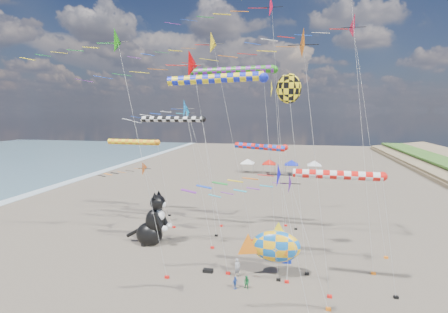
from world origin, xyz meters
The scene contains 27 objects.
delta_kite_0 centered at (-3.80, 17.46, 21.01)m, with size 12.09×2.40×22.52m.
delta_kite_1 centered at (-5.16, 9.25, 18.04)m, with size 13.57×2.49×19.59m.
delta_kite_2 centered at (-7.32, 14.65, 14.32)m, with size 9.80×2.11×15.69m.
delta_kite_4 centered at (2.66, 0.93, 10.32)m, with size 7.99×1.61×11.54m.
delta_kite_5 centered at (3.38, 5.18, 8.74)m, with size 8.59×1.64×9.96m.
delta_kite_6 centered at (-9.16, 21.67, 13.81)m, with size 11.18×2.09×15.18m.
delta_kite_7 centered at (8.49, 15.62, 21.96)m, with size 13.93×2.51×23.51m.
delta_kite_8 centered at (-0.32, 23.40, 25.92)m, with size 15.35×2.88×27.63m.
delta_kite_9 centered at (-12.85, 20.04, 7.05)m, with size 8.26×1.85×8.32m.
delta_kite_10 centered at (-10.77, 7.48, 19.80)m, with size 12.43×2.23×21.24m.
delta_kite_11 centered at (3.83, 7.00, 18.89)m, with size 11.49×2.45×20.39m.
windsock_0 centered at (-8.84, 18.24, 13.32)m, with size 9.10×0.68×13.74m.
windsock_1 centered at (-1.53, 8.92, 16.88)m, with size 9.60×0.79×17.35m.
windsock_2 centered at (-16.64, 24.57, 10.06)m, with size 8.72×0.79×10.50m.
windsock_3 centered at (-1.59, 16.92, 18.39)m, with size 10.38×0.82×18.88m.
windsock_4 centered at (8.14, 7.89, 9.45)m, with size 8.21×0.72×9.86m.
windsock_5 centered at (0.84, 22.34, 9.97)m, with size 7.72×0.73×10.40m.
angelfish_kite centered at (3.73, 12.50, 16.17)m, with size 3.74×3.02×17.62m.
cat_inflatable centered at (-10.25, 14.52, 2.95)m, with size 4.37×2.19×5.91m, color black, non-canonical shape.
fish_inflatable centered at (3.16, 9.71, 2.74)m, with size 5.71×2.85×4.90m.
person_adult centered at (-0.04, 8.98, 0.81)m, with size 0.59×0.39×1.63m, color #929499.
child_green centered at (1.05, 7.03, 0.55)m, with size 0.53×0.42×1.10m, color #197638.
child_blue centered at (0.12, 6.86, 0.53)m, with size 0.62×0.26×1.05m, color #2851B1.
kite_bag_0 centered at (-2.74, 9.27, 0.15)m, with size 0.90×0.44×0.30m, color black.
kite_bag_2 centered at (4.10, 12.66, 0.15)m, with size 0.90×0.44×0.30m, color #132EC1.
tent_row centered at (1.50, 60.00, 3.15)m, with size 19.20×4.20×3.80m.
parked_car centered at (17.02, 58.00, 0.66)m, with size 1.56×3.87×1.32m, color #26262D.
Camera 1 is at (4.55, -19.45, 14.35)m, focal length 28.00 mm.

